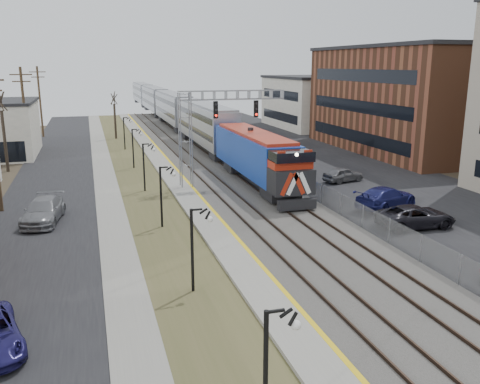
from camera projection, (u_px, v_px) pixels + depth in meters
name	position (u px, v px, depth m)	size (l,w,h in m)	color
ground	(357.00, 376.00, 17.15)	(160.00, 160.00, 0.00)	#473D2D
street_west	(54.00, 179.00, 46.48)	(7.00, 120.00, 0.04)	black
sidewalk	(105.00, 176.00, 47.72)	(2.00, 120.00, 0.08)	gray
grass_median	(137.00, 174.00, 48.56)	(4.00, 120.00, 0.06)	#464826
platform	(168.00, 171.00, 49.37)	(2.00, 120.00, 0.24)	gray
ballast_bed	(218.00, 169.00, 50.76)	(8.00, 120.00, 0.20)	#595651
parking_lot	(327.00, 163.00, 54.10)	(16.00, 120.00, 0.04)	black
platform_edge	(177.00, 170.00, 49.58)	(0.24, 120.00, 0.01)	gold
track_near	(198.00, 168.00, 50.16)	(1.58, 120.00, 0.15)	#2D2119
track_far	(232.00, 166.00, 51.13)	(1.58, 120.00, 0.15)	#2D2119
train	(170.00, 108.00, 86.92)	(3.00, 108.65, 5.33)	#13379C
signal_gantry	(205.00, 122.00, 42.13)	(9.00, 1.07, 8.15)	gray
lampposts	(160.00, 196.00, 32.54)	(0.14, 62.14, 4.00)	black
fence	(258.00, 160.00, 51.75)	(0.04, 120.00, 1.60)	gray
buildings_east	(468.00, 103.00, 52.89)	(16.00, 76.00, 15.00)	gray
bare_trees	(41.00, 144.00, 49.14)	(12.30, 42.30, 5.95)	#382D23
car_lot_c	(415.00, 217.00, 32.56)	(2.37, 5.15, 1.43)	black
car_lot_d	(386.00, 198.00, 36.95)	(2.19, 5.40, 1.57)	navy
car_lot_e	(343.00, 175.00, 45.26)	(1.55, 3.86, 1.31)	slate
car_street_b	(43.00, 211.00, 33.61)	(2.17, 5.34, 1.55)	slate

